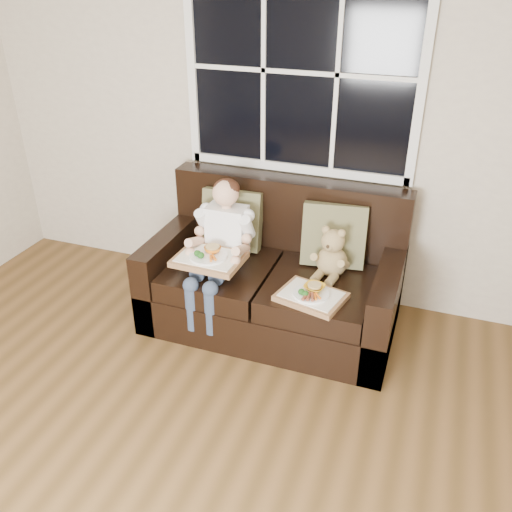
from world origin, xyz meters
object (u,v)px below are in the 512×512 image
at_px(tray_left, 209,258).
at_px(child, 222,238).
at_px(loveseat, 275,281).
at_px(tray_right, 311,295).
at_px(teddy_bear, 332,256).

bearing_deg(tray_left, child, 83.01).
relative_size(loveseat, tray_right, 3.74).
bearing_deg(loveseat, teddy_bear, -1.47).
xyz_separation_m(loveseat, tray_right, (0.35, -0.34, 0.17)).
relative_size(child, tray_left, 1.98).
distance_m(tray_left, tray_right, 0.72).
bearing_deg(tray_right, child, 175.66).
xyz_separation_m(loveseat, tray_left, (-0.37, -0.28, 0.27)).
bearing_deg(tray_left, loveseat, 38.79).
distance_m(loveseat, child, 0.50).
height_order(loveseat, tray_left, loveseat).
distance_m(loveseat, tray_right, 0.51).
bearing_deg(teddy_bear, tray_left, -151.74).
relative_size(loveseat, tray_left, 3.76).
relative_size(teddy_bear, tray_right, 0.80).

